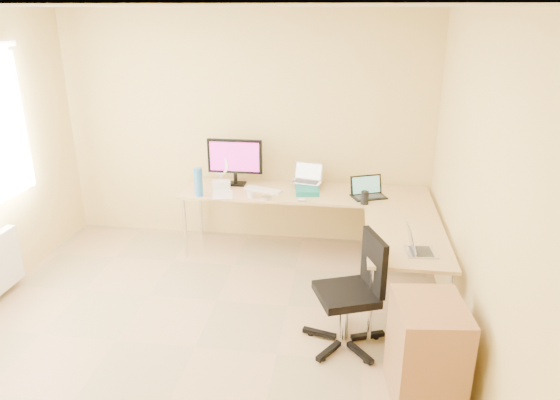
# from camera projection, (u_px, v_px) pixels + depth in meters

# --- Properties ---
(floor) EXTENTS (4.50, 4.50, 0.00)m
(floor) POSITION_uv_depth(u_px,v_px,m) (195.00, 347.00, 4.18)
(floor) COLOR tan
(floor) RESTS_ON ground
(ceiling) EXTENTS (4.50, 4.50, 0.00)m
(ceiling) POSITION_uv_depth(u_px,v_px,m) (171.00, 6.00, 3.27)
(ceiling) COLOR white
(ceiling) RESTS_ON ground
(wall_back) EXTENTS (4.50, 0.00, 4.50)m
(wall_back) POSITION_uv_depth(u_px,v_px,m) (246.00, 129.00, 5.81)
(wall_back) COLOR #DDC080
(wall_back) RESTS_ON ground
(wall_right) EXTENTS (0.00, 4.50, 4.50)m
(wall_right) POSITION_uv_depth(u_px,v_px,m) (486.00, 212.00, 3.46)
(wall_right) COLOR #DDC080
(wall_right) RESTS_ON ground
(desk_main) EXTENTS (2.65, 0.70, 0.73)m
(desk_main) POSITION_uv_depth(u_px,v_px,m) (305.00, 222.00, 5.68)
(desk_main) COLOR tan
(desk_main) RESTS_ON ground
(desk_return) EXTENTS (0.70, 1.30, 0.73)m
(desk_return) POSITION_uv_depth(u_px,v_px,m) (403.00, 271.00, 4.63)
(desk_return) COLOR tan
(desk_return) RESTS_ON ground
(monitor) EXTENTS (0.61, 0.20, 0.52)m
(monitor) POSITION_uv_depth(u_px,v_px,m) (235.00, 162.00, 5.68)
(monitor) COLOR black
(monitor) RESTS_ON desk_main
(book_stack) EXTENTS (0.28, 0.36, 0.06)m
(book_stack) POSITION_uv_depth(u_px,v_px,m) (307.00, 189.00, 5.53)
(book_stack) COLOR #0F6562
(book_stack) RESTS_ON desk_main
(laptop_center) EXTENTS (0.37, 0.31, 0.21)m
(laptop_center) POSITION_uv_depth(u_px,v_px,m) (306.00, 174.00, 5.61)
(laptop_center) COLOR silver
(laptop_center) RESTS_ON desk_main
(laptop_black) EXTENTS (0.42, 0.37, 0.22)m
(laptop_black) POSITION_uv_depth(u_px,v_px,m) (369.00, 187.00, 5.34)
(laptop_black) COLOR black
(laptop_black) RESTS_ON desk_main
(keyboard) EXTENTS (0.43, 0.24, 0.02)m
(keyboard) POSITION_uv_depth(u_px,v_px,m) (263.00, 190.00, 5.57)
(keyboard) COLOR white
(keyboard) RESTS_ON desk_main
(mouse) EXTENTS (0.09, 0.06, 0.03)m
(mouse) POSITION_uv_depth(u_px,v_px,m) (302.00, 199.00, 5.27)
(mouse) COLOR silver
(mouse) RESTS_ON desk_main
(mug) EXTENTS (0.10, 0.10, 0.09)m
(mug) POSITION_uv_depth(u_px,v_px,m) (251.00, 195.00, 5.33)
(mug) COLOR white
(mug) RESTS_ON desk_main
(cd_stack) EXTENTS (0.12, 0.12, 0.03)m
(cd_stack) POSITION_uv_depth(u_px,v_px,m) (267.00, 198.00, 5.32)
(cd_stack) COLOR white
(cd_stack) RESTS_ON desk_main
(water_bottle) EXTENTS (0.11, 0.11, 0.31)m
(water_bottle) POSITION_uv_depth(u_px,v_px,m) (198.00, 182.00, 5.36)
(water_bottle) COLOR #2D6FB6
(water_bottle) RESTS_ON desk_main
(papers) EXTENTS (0.27, 0.33, 0.01)m
(papers) POSITION_uv_depth(u_px,v_px,m) (223.00, 194.00, 5.46)
(papers) COLOR white
(papers) RESTS_ON desk_main
(white_box) EXTENTS (0.22, 0.18, 0.07)m
(white_box) POSITION_uv_depth(u_px,v_px,m) (221.00, 184.00, 5.66)
(white_box) COLOR silver
(white_box) RESTS_ON desk_main
(desk_fan) EXTENTS (0.32, 0.32, 0.32)m
(desk_fan) POSITION_uv_depth(u_px,v_px,m) (221.00, 168.00, 5.80)
(desk_fan) COLOR white
(desk_fan) RESTS_ON desk_main
(black_cup) EXTENTS (0.09, 0.09, 0.13)m
(black_cup) POSITION_uv_depth(u_px,v_px,m) (365.00, 198.00, 5.17)
(black_cup) COLOR black
(black_cup) RESTS_ON desk_main
(laptop_return) EXTENTS (0.31, 0.25, 0.19)m
(laptop_return) POSITION_uv_depth(u_px,v_px,m) (422.00, 242.00, 4.13)
(laptop_return) COLOR silver
(laptop_return) RESTS_ON desk_return
(office_chair) EXTENTS (0.74, 0.74, 0.96)m
(office_chair) POSITION_uv_depth(u_px,v_px,m) (346.00, 290.00, 4.06)
(office_chair) COLOR black
(office_chair) RESTS_ON ground
(cabinet) EXTENTS (0.51, 0.61, 0.78)m
(cabinet) POSITION_uv_depth(u_px,v_px,m) (426.00, 354.00, 3.53)
(cabinet) COLOR brown
(cabinet) RESTS_ON ground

